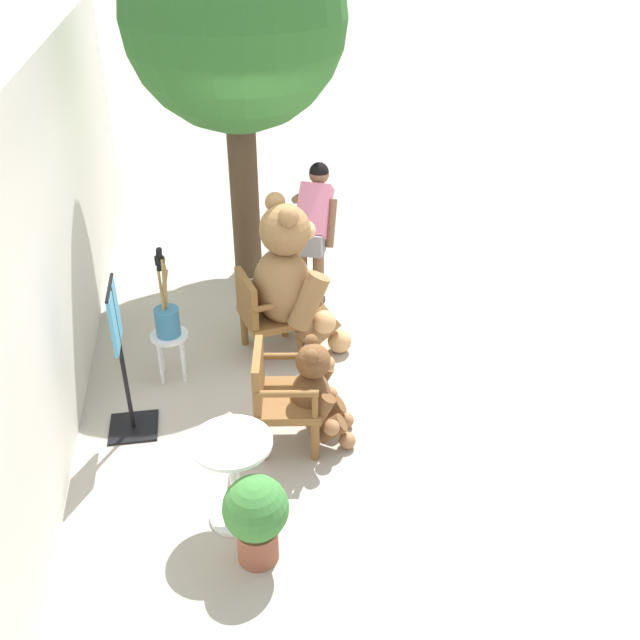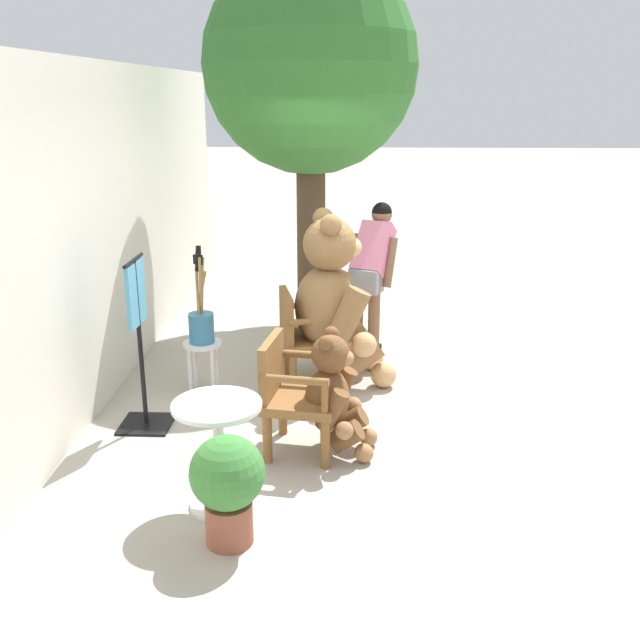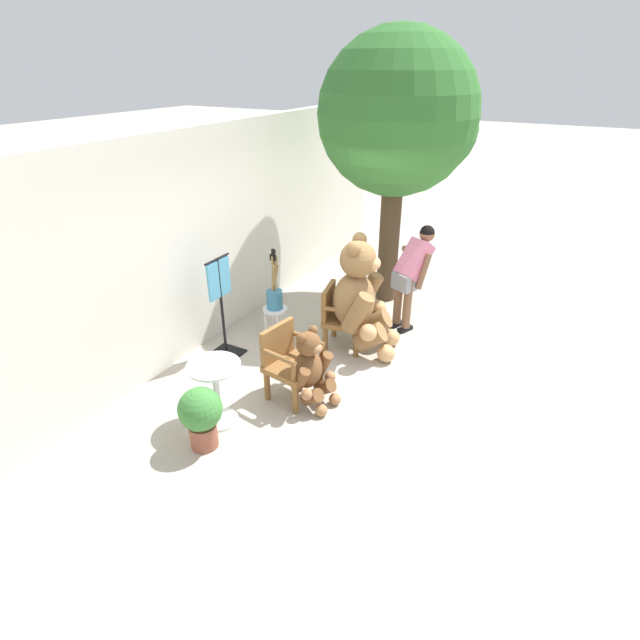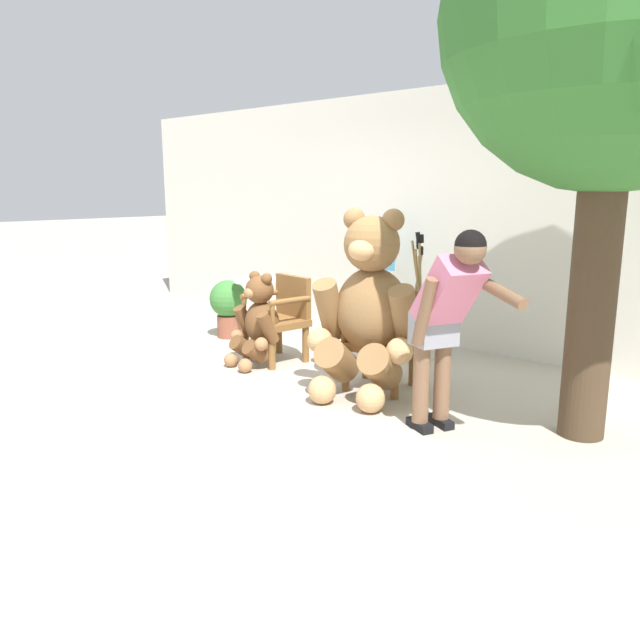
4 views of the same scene
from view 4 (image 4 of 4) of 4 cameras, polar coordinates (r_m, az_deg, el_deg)
ground_plane at (r=5.58m, az=-3.67°, el=-6.18°), size 60.00×60.00×0.00m
back_wall at (r=7.20m, az=10.10°, el=9.12°), size 10.00×0.16×2.80m
wooden_chair_left at (r=6.35m, az=-3.67°, el=0.38°), size 0.63×0.60×0.86m
wooden_chair_right at (r=5.52m, az=5.79°, el=-1.44°), size 0.66×0.63×0.86m
teddy_bear_large at (r=5.23m, az=4.45°, el=1.30°), size 0.98×0.98×1.58m
teddy_bear_small at (r=6.17m, az=-5.70°, el=-0.05°), size 0.57×0.57×0.94m
person_visitor at (r=4.40m, az=11.47°, el=0.64°), size 0.89×0.51×1.48m
white_stool at (r=6.39m, az=8.71°, el=-0.64°), size 0.34×0.34×0.46m
brush_bucket at (r=6.34m, az=8.82°, el=1.99°), size 0.22×0.22×0.86m
round_side_table at (r=7.20m, az=-5.70°, el=1.61°), size 0.56×0.56×0.72m
patio_tree at (r=4.64m, az=26.63°, el=23.41°), size 2.36×2.24×3.94m
potted_plant at (r=7.42m, az=-8.37°, el=1.44°), size 0.44×0.44×0.68m
clothing_display_stand at (r=6.99m, az=5.44°, el=3.57°), size 0.44×0.40×1.36m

